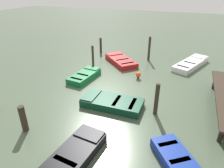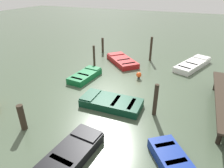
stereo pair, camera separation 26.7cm
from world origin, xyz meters
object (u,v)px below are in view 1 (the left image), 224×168
Objects in this scene: rowboat_black at (70,159)px; rowboat_red at (121,60)px; rowboat_green at (85,76)px; marker_buoy at (138,75)px; rowboat_dark_green at (112,102)px; mooring_piling_far_left at (93,56)px; mooring_piling_near_right at (157,99)px; mooring_piling_near_left at (101,45)px; rowboat_white at (191,64)px; mooring_piling_center at (23,119)px; mooring_piling_mid_right at (149,49)px.

rowboat_red is at bearing 15.03° from rowboat_black.
rowboat_green is at bearing 30.16° from rowboat_black.
marker_buoy reaches higher than rowboat_red.
rowboat_dark_green is at bearing -5.86° from marker_buoy.
mooring_piling_far_left reaches higher than mooring_piling_near_right.
mooring_piling_near_left is 6.54m from marker_buoy.
rowboat_green and rowboat_white have the same top height.
rowboat_dark_green is 3.89m from marker_buoy.
marker_buoy is at bearing -97.14° from rowboat_dark_green.
marker_buoy is (0.82, 3.85, -0.55)m from mooring_piling_far_left.
marker_buoy reaches higher than rowboat_white.
mooring_piling_center is at bearing 170.86° from rowboat_white.
marker_buoy is at bearing 175.80° from rowboat_red.
mooring_piling_near_left is at bearing 7.70° from rowboat_red.
rowboat_dark_green is 0.96× the size of rowboat_red.
rowboat_green is 1.60× the size of mooring_piling_far_left.
rowboat_dark_green is at bearing -124.39° from rowboat_green.
rowboat_dark_green is 6.68× the size of marker_buoy.
rowboat_red is at bearing -51.75° from mooring_piling_mid_right.
rowboat_green is at bearing 11.49° from mooring_piling_far_left.
rowboat_red is 9.61m from mooring_piling_center.
mooring_piling_mid_right reaches higher than mooring_piling_far_left.
marker_buoy is at bearing 2.38° from mooring_piling_mid_right.
rowboat_red is at bearing 173.41° from mooring_piling_center.
mooring_piling_center is (7.97, 0.63, -0.22)m from mooring_piling_far_left.
mooring_piling_far_left is (1.57, -1.73, 0.62)m from rowboat_red.
rowboat_black is 12.33m from rowboat_white.
rowboat_white is 2.53× the size of mooring_piling_near_right.
rowboat_green is at bearing -31.25° from mooring_piling_mid_right.
rowboat_black is 9.51m from mooring_piling_far_left.
mooring_piling_center is (3.27, -2.83, 0.41)m from rowboat_dark_green.
rowboat_black is at bearing 89.39° from rowboat_dark_green.
mooring_piling_center is at bearing 47.89° from rowboat_dark_green.
rowboat_red is (-6.26, -1.73, -0.00)m from rowboat_dark_green.
rowboat_dark_green is 2.38m from mooring_piling_near_right.
mooring_piling_center is at bearing -173.18° from rowboat_green.
rowboat_dark_green is 2.35× the size of mooring_piling_near_left.
mooring_piling_mid_right is at bearing 4.44° from rowboat_black.
rowboat_dark_green is 3.89m from rowboat_green.
rowboat_green is at bearing -67.63° from marker_buoy.
rowboat_red is 3.40m from mooring_piling_near_left.
rowboat_red is 10.54m from rowboat_black.
rowboat_white is 5.01m from marker_buoy.
mooring_piling_center is at bearing -24.30° from marker_buoy.
rowboat_white is 2.11× the size of mooring_piling_mid_right.
rowboat_white is at bearing 139.23° from marker_buoy.
mooring_piling_far_left is 1.35× the size of mooring_piling_center.
rowboat_dark_green is 5.86m from mooring_piling_far_left.
mooring_piling_far_left is 3.98m from marker_buoy.
mooring_piling_near_left is at bearing 107.32° from rowboat_white.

